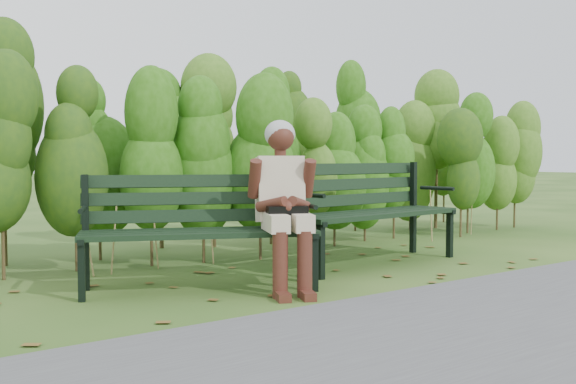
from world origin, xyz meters
TOP-DOWN VIEW (x-y plane):
  - ground at (0.00, 0.00)m, footprint 80.00×80.00m
  - footpath at (0.00, -2.20)m, footprint 60.00×2.50m
  - hedge_band at (0.00, 1.86)m, footprint 11.04×1.67m
  - leaf_litter at (-0.24, -0.24)m, footprint 5.72×2.13m
  - bench_left at (-1.06, 0.15)m, footprint 1.96×1.33m
  - bench_right at (0.93, 0.30)m, footprint 2.09×0.84m
  - seated_woman at (-0.54, -0.30)m, footprint 0.66×0.86m

SIDE VIEW (x-z plane):
  - ground at x=0.00m, z-range 0.00..0.00m
  - leaf_litter at x=-0.24m, z-range 0.00..0.01m
  - footpath at x=0.00m, z-range 0.00..0.01m
  - bench_left at x=-1.06m, z-range 0.08..1.02m
  - bench_right at x=0.93m, z-range 0.09..1.11m
  - seated_woman at x=-0.54m, z-range 0.09..1.47m
  - hedge_band at x=0.00m, z-range 0.05..2.47m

